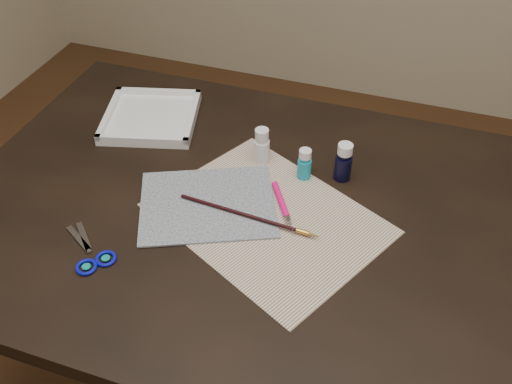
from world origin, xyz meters
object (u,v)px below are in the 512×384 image
(canvas, at_px, (208,204))
(paint_bottle_white, at_px, (262,146))
(paper, at_px, (268,218))
(scissors, at_px, (84,248))
(paint_bottle_navy, at_px, (344,162))
(paint_bottle_cyan, at_px, (305,164))
(palette_tray, at_px, (151,117))

(canvas, xyz_separation_m, paint_bottle_white, (0.06, 0.18, 0.04))
(paper, distance_m, scissors, 0.37)
(paint_bottle_navy, bearing_deg, paint_bottle_cyan, -162.62)
(paint_bottle_white, height_order, paint_bottle_navy, paint_bottle_navy)
(paint_bottle_navy, relative_size, palette_tray, 0.41)
(paint_bottle_cyan, height_order, paint_bottle_navy, paint_bottle_navy)
(paint_bottle_navy, bearing_deg, scissors, -138.93)
(paint_bottle_white, height_order, paint_bottle_cyan, paint_bottle_white)
(canvas, relative_size, paint_bottle_navy, 3.09)
(canvas, xyz_separation_m, palette_tray, (-0.26, 0.24, 0.01))
(scissors, distance_m, palette_tray, 0.45)
(paint_bottle_cyan, bearing_deg, canvas, -137.40)
(paint_bottle_white, bearing_deg, paint_bottle_navy, -0.30)
(paint_bottle_navy, distance_m, scissors, 0.58)
(canvas, bearing_deg, paper, 1.26)
(canvas, xyz_separation_m, paint_bottle_cyan, (0.17, 0.16, 0.03))
(canvas, relative_size, paint_bottle_cyan, 3.75)
(palette_tray, bearing_deg, canvas, -43.78)
(paper, distance_m, canvas, 0.13)
(paint_bottle_cyan, bearing_deg, paper, -103.25)
(paint_bottle_cyan, relative_size, scissors, 0.47)
(paper, height_order, paint_bottle_cyan, paint_bottle_cyan)
(paper, xyz_separation_m, paint_bottle_cyan, (0.04, 0.15, 0.04))
(paint_bottle_white, height_order, palette_tray, paint_bottle_white)
(paint_bottle_cyan, height_order, scissors, paint_bottle_cyan)
(paint_bottle_cyan, bearing_deg, palette_tray, 168.17)
(paint_bottle_white, distance_m, paint_bottle_cyan, 0.11)
(paint_bottle_navy, distance_m, palette_tray, 0.51)
(paint_bottle_white, relative_size, paint_bottle_cyan, 1.15)
(canvas, height_order, paint_bottle_white, paint_bottle_white)
(canvas, bearing_deg, paint_bottle_white, 71.55)
(canvas, bearing_deg, scissors, -132.87)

